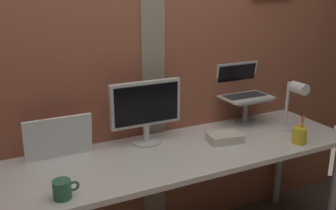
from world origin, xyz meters
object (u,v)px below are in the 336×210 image
(monitor, at_px, (146,107))
(whiteboard_panel, at_px, (59,137))
(desk_lamp, at_px, (294,101))
(pen_cup, at_px, (300,135))
(coffee_mug, at_px, (63,189))
(laptop, at_px, (241,87))

(monitor, height_order, whiteboard_panel, monitor)
(desk_lamp, bearing_deg, monitor, 164.51)
(pen_cup, relative_size, coffee_mug, 1.47)
(laptop, bearing_deg, whiteboard_panel, -177.98)
(desk_lamp, distance_m, coffee_mug, 1.51)
(whiteboard_panel, distance_m, coffee_mug, 0.45)
(desk_lamp, relative_size, pen_cup, 1.92)
(pen_cup, distance_m, coffee_mug, 1.40)
(whiteboard_panel, height_order, pen_cup, whiteboard_panel)
(coffee_mug, bearing_deg, desk_lamp, 6.28)
(monitor, relative_size, coffee_mug, 3.65)
(monitor, height_order, laptop, laptop)
(desk_lamp, height_order, pen_cup, desk_lamp)
(monitor, distance_m, pen_cup, 0.93)
(monitor, bearing_deg, desk_lamp, -15.49)
(pen_cup, bearing_deg, desk_lamp, 61.10)
(whiteboard_panel, bearing_deg, desk_lamp, -10.83)
(monitor, bearing_deg, coffee_mug, -144.51)
(monitor, height_order, desk_lamp, monitor)
(laptop, height_order, desk_lamp, laptop)
(monitor, height_order, pen_cup, monitor)
(monitor, height_order, coffee_mug, monitor)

